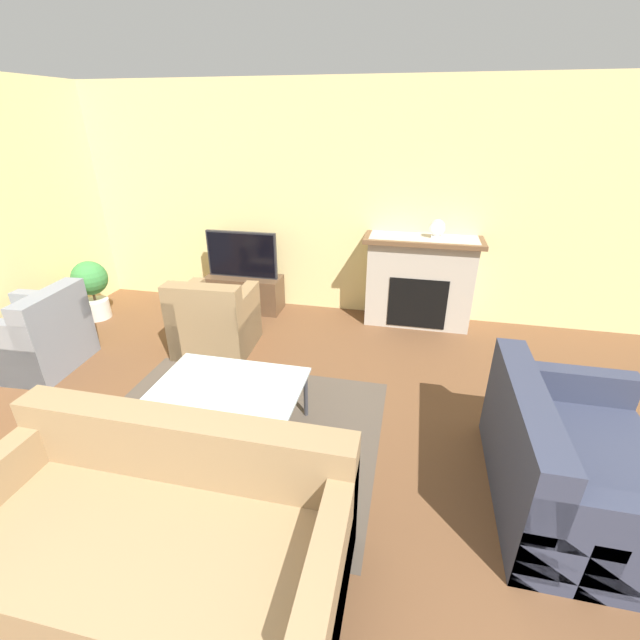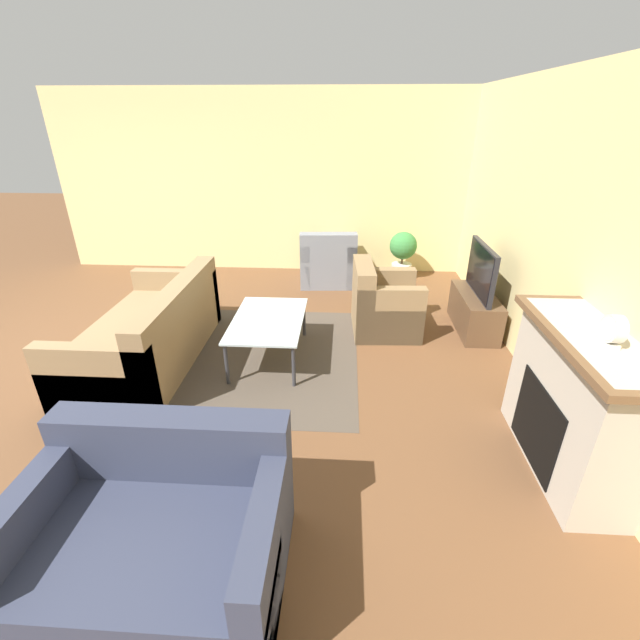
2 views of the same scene
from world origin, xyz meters
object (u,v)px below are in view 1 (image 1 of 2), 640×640
object	(u,v)px
couch_sectional	(159,539)
mantel_clock	(437,229)
tv	(242,255)
coffee_table	(230,388)
potted_plant	(91,286)
armchair_accent	(215,324)
armchair_by_window	(37,340)
couch_loveseat	(571,468)

from	to	relation	value
couch_sectional	mantel_clock	distance (m)	3.95
tv	coffee_table	world-z (taller)	tv
potted_plant	armchair_accent	bearing A→B (deg)	-13.24
coffee_table	mantel_clock	bearing A→B (deg)	57.26
potted_plant	armchair_by_window	bearing A→B (deg)	-78.11
tv	armchair_by_window	size ratio (longest dim) A/B	1.04
potted_plant	mantel_clock	size ratio (longest dim) A/B	3.64
armchair_by_window	coffee_table	size ratio (longest dim) A/B	0.77
couch_sectional	mantel_clock	size ratio (longest dim) A/B	9.86
tv	armchair_by_window	bearing A→B (deg)	-129.44
couch_sectional	armchair_accent	size ratio (longest dim) A/B	2.42
armchair_accent	potted_plant	size ratio (longest dim) A/B	1.12
couch_loveseat	potted_plant	size ratio (longest dim) A/B	1.85
armchair_by_window	couch_sectional	bearing A→B (deg)	50.22
coffee_table	potted_plant	xyz separation A→B (m)	(-2.52, 1.65, 0.02)
tv	potted_plant	world-z (taller)	tv
armchair_by_window	tv	bearing A→B (deg)	136.61
coffee_table	potted_plant	bearing A→B (deg)	146.79
couch_sectional	coffee_table	xyz separation A→B (m)	(-0.11, 1.21, 0.13)
armchair_by_window	armchair_accent	world-z (taller)	same
armchair_by_window	couch_loveseat	bearing A→B (deg)	77.38
potted_plant	tv	bearing A→B (deg)	21.01
potted_plant	mantel_clock	xyz separation A→B (m)	(4.04, 0.72, 0.74)
tv	potted_plant	bearing A→B (deg)	-158.99
mantel_clock	couch_sectional	bearing A→B (deg)	-111.60
coffee_table	potted_plant	distance (m)	3.01
tv	mantel_clock	world-z (taller)	mantel_clock
tv	potted_plant	distance (m)	1.87
armchair_by_window	potted_plant	size ratio (longest dim) A/B	1.18
couch_sectional	mantel_clock	bearing A→B (deg)	68.40
couch_sectional	couch_loveseat	xyz separation A→B (m)	(2.27, 1.01, 0.00)
couch_loveseat	coffee_table	world-z (taller)	couch_loveseat
armchair_by_window	armchair_accent	distance (m)	1.72
armchair_accent	coffee_table	world-z (taller)	armchair_accent
couch_loveseat	armchair_accent	distance (m)	3.40
armchair_accent	armchair_by_window	bearing A→B (deg)	21.37
coffee_table	couch_sectional	bearing A→B (deg)	-84.99
couch_sectional	mantel_clock	xyz separation A→B (m)	(1.42, 3.58, 0.88)
armchair_by_window	potted_plant	xyz separation A→B (m)	(-0.24, 1.14, 0.13)
couch_loveseat	mantel_clock	world-z (taller)	mantel_clock
tv	armchair_accent	distance (m)	1.17
couch_sectional	couch_loveseat	size ratio (longest dim) A/B	1.46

